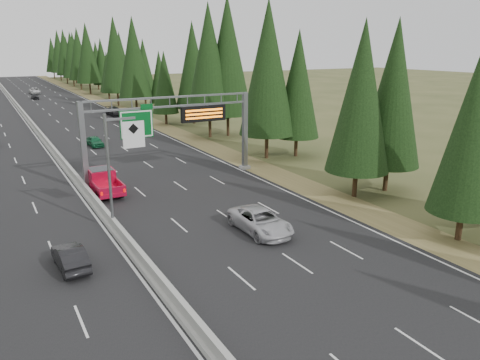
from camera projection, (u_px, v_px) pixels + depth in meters
name	position (u px, v px, depth m)	size (l,w,h in m)	color
road	(28.00, 121.00, 78.54)	(32.00, 260.00, 0.08)	black
shoulder_right	(132.00, 114.00, 86.89)	(3.60, 260.00, 0.06)	olive
median_barrier	(28.00, 119.00, 78.44)	(0.70, 260.00, 0.85)	gray
sign_gantry	(178.00, 124.00, 43.43)	(16.75, 0.98, 7.80)	slate
hov_sign_pole	(117.00, 163.00, 31.36)	(2.80, 0.50, 8.00)	slate
tree_row_right	(156.00, 62.00, 83.31)	(11.88, 241.10, 18.94)	black
silver_minivan	(260.00, 221.00, 31.74)	(2.58, 5.59, 1.55)	#BBBAC0
red_pickup	(103.00, 180.00, 40.42)	(2.15, 6.03, 1.97)	black
car_ahead_green	(95.00, 141.00, 58.84)	(1.51, 3.74, 1.28)	#145B35
car_ahead_dkred	(126.00, 116.00, 78.51)	(1.74, 4.99, 1.64)	#62110E
car_ahead_dkgrey	(115.00, 112.00, 84.43)	(2.15, 5.28, 1.53)	black
car_ahead_white	(35.00, 91.00, 123.16)	(2.49, 5.39, 1.50)	silver
car_ahead_far	(35.00, 96.00, 110.54)	(1.51, 3.74, 1.28)	black
car_onc_near	(70.00, 257.00, 26.57)	(1.42, 4.08, 1.34)	black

